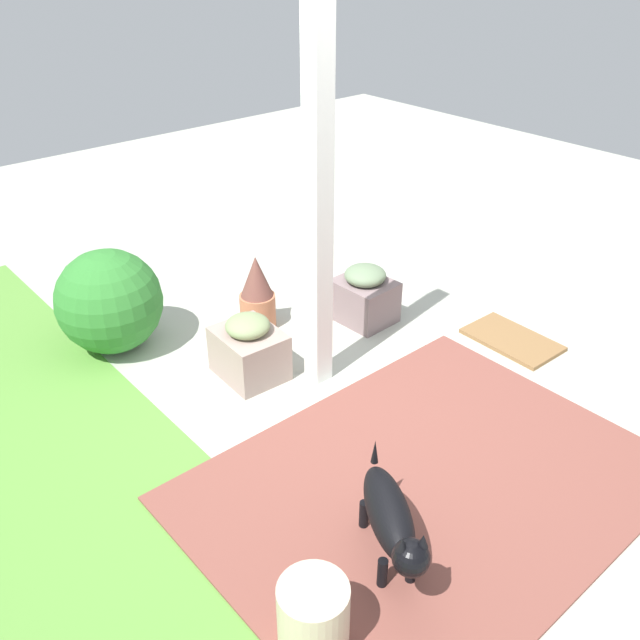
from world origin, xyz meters
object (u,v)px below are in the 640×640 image
(stone_planter_mid, at_px, (249,349))
(terracotta_pot_spiky, at_px, (257,294))
(stone_planter_nearest, at_px, (364,295))
(doormat, at_px, (512,340))
(dog, at_px, (391,520))
(porch_pillar, at_px, (318,209))
(ceramic_urn, at_px, (313,620))
(round_shrub, at_px, (109,301))

(stone_planter_mid, height_order, terracotta_pot_spiky, terracotta_pot_spiky)
(stone_planter_nearest, distance_m, doormat, 1.09)
(stone_planter_nearest, height_order, dog, dog)
(porch_pillar, relative_size, stone_planter_nearest, 5.33)
(stone_planter_mid, relative_size, doormat, 0.71)
(stone_planter_nearest, height_order, ceramic_urn, stone_planter_nearest)
(dog, height_order, ceramic_urn, dog)
(stone_planter_mid, xyz_separation_m, ceramic_urn, (-1.75, 0.95, -0.02))
(round_shrub, xyz_separation_m, terracotta_pot_spiky, (-0.43, -0.91, -0.09))
(dog, bearing_deg, round_shrub, 2.20)
(round_shrub, height_order, ceramic_urn, round_shrub)
(ceramic_urn, xyz_separation_m, doormat, (0.87, -2.57, -0.16))
(stone_planter_mid, bearing_deg, doormat, -118.48)
(porch_pillar, height_order, round_shrub, porch_pillar)
(terracotta_pot_spiky, bearing_deg, dog, 158.91)
(stone_planter_nearest, relative_size, stone_planter_mid, 0.95)
(stone_planter_mid, relative_size, dog, 0.70)
(stone_planter_nearest, distance_m, ceramic_urn, 2.68)
(porch_pillar, height_order, dog, porch_pillar)
(round_shrub, distance_m, terracotta_pot_spiky, 1.01)
(round_shrub, relative_size, doormat, 1.12)
(terracotta_pot_spiky, distance_m, doormat, 1.83)
(stone_planter_mid, xyz_separation_m, round_shrub, (0.89, 0.50, 0.16))
(stone_planter_nearest, distance_m, stone_planter_mid, 1.05)
(stone_planter_mid, height_order, doormat, stone_planter_mid)
(stone_planter_mid, relative_size, terracotta_pot_spiky, 0.82)
(terracotta_pot_spiky, bearing_deg, stone_planter_mid, 138.64)
(ceramic_urn, height_order, doormat, ceramic_urn)
(stone_planter_nearest, bearing_deg, ceramic_urn, 131.57)
(ceramic_urn, distance_m, doormat, 2.72)
(porch_pillar, distance_m, stone_planter_nearest, 1.26)
(ceramic_urn, bearing_deg, terracotta_pot_spiky, -31.49)
(stone_planter_mid, bearing_deg, porch_pillar, -134.93)
(round_shrub, bearing_deg, terracotta_pot_spiky, -115.03)
(round_shrub, bearing_deg, ceramic_urn, 170.46)
(porch_pillar, height_order, terracotta_pot_spiky, porch_pillar)
(porch_pillar, relative_size, dog, 3.56)
(stone_planter_mid, height_order, dog, dog)
(stone_planter_mid, distance_m, round_shrub, 1.03)
(doormat, bearing_deg, ceramic_urn, 108.59)
(terracotta_pot_spiky, distance_m, dog, 2.26)
(porch_pillar, height_order, doormat, porch_pillar)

